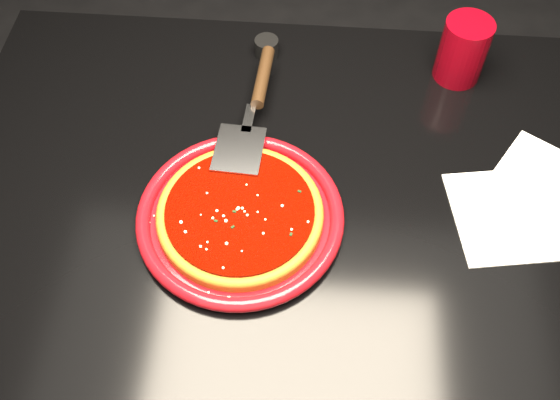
% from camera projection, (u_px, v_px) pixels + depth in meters
% --- Properties ---
extents(floor, '(4.00, 4.00, 0.01)m').
position_uv_depth(floor, '(294.00, 354.00, 1.64)').
color(floor, black).
rests_on(floor, ground).
extents(table, '(1.20, 0.80, 0.75)m').
position_uv_depth(table, '(298.00, 290.00, 1.33)').
color(table, black).
rests_on(table, floor).
extents(plate, '(0.34, 0.34, 0.02)m').
position_uv_depth(plate, '(240.00, 216.00, 0.97)').
color(plate, maroon).
rests_on(plate, table).
extents(pizza_crust, '(0.28, 0.28, 0.01)m').
position_uv_depth(pizza_crust, '(240.00, 215.00, 0.97)').
color(pizza_crust, brown).
rests_on(pizza_crust, plate).
extents(pizza_crust_rim, '(0.28, 0.28, 0.02)m').
position_uv_depth(pizza_crust_rim, '(240.00, 213.00, 0.96)').
color(pizza_crust_rim, brown).
rests_on(pizza_crust_rim, plate).
extents(pizza_sauce, '(0.24, 0.24, 0.01)m').
position_uv_depth(pizza_sauce, '(240.00, 211.00, 0.96)').
color(pizza_sauce, '#700800').
rests_on(pizza_sauce, plate).
extents(parmesan_dusting, '(0.22, 0.22, 0.01)m').
position_uv_depth(parmesan_dusting, '(240.00, 209.00, 0.96)').
color(parmesan_dusting, '#FFF2C3').
rests_on(parmesan_dusting, plate).
extents(basil_flecks, '(0.20, 0.20, 0.00)m').
position_uv_depth(basil_flecks, '(240.00, 209.00, 0.96)').
color(basil_flecks, black).
rests_on(basil_flecks, plate).
extents(pizza_server, '(0.11, 0.34, 0.03)m').
position_uv_depth(pizza_server, '(253.00, 109.00, 1.06)').
color(pizza_server, silver).
rests_on(pizza_server, plate).
extents(cup, '(0.09, 0.09, 0.12)m').
position_uv_depth(cup, '(463.00, 50.00, 1.12)').
color(cup, maroon).
rests_on(cup, table).
extents(napkin_a, '(0.20, 0.20, 0.00)m').
position_uv_depth(napkin_a, '(509.00, 215.00, 0.99)').
color(napkin_a, white).
rests_on(napkin_a, table).
extents(napkin_b, '(0.20, 0.20, 0.00)m').
position_uv_depth(napkin_b, '(542.00, 178.00, 1.03)').
color(napkin_b, white).
rests_on(napkin_b, table).
extents(ramekin, '(0.05, 0.05, 0.03)m').
position_uv_depth(ramekin, '(267.00, 47.00, 1.18)').
color(ramekin, black).
rests_on(ramekin, table).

